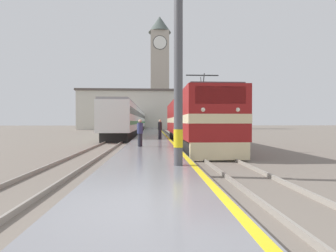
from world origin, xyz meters
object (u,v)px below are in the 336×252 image
locomotive_train (192,121)px  passenger_train (132,120)px  catenary_mast (180,52)px  clock_tower (160,69)px  second_waiting_passenger (160,129)px  person_on_platform (140,132)px

locomotive_train → passenger_train: 23.41m
locomotive_train → catenary_mast: bearing=-100.3°
locomotive_train → clock_tower: size_ratio=0.58×
locomotive_train → catenary_mast: (-2.14, -11.83, 2.23)m
locomotive_train → passenger_train: (-6.44, 22.50, 0.18)m
passenger_train → second_waiting_passenger: passenger_train is taller
locomotive_train → clock_tower: bearing=91.4°
catenary_mast → person_on_platform: 7.57m
person_on_platform → second_waiting_passenger: 6.91m
person_on_platform → clock_tower: size_ratio=0.05×
passenger_train → second_waiting_passenger: size_ratio=25.77×
second_waiting_passenger → clock_tower: (1.23, 49.66, 15.08)m
clock_tower → catenary_mast: bearing=-90.8°
catenary_mast → clock_tower: 64.38m
passenger_train → catenary_mast: bearing=-82.9°
catenary_mast → second_waiting_passenger: bearing=91.3°
second_waiting_passenger → person_on_platform: bearing=-101.3°
person_on_platform → second_waiting_passenger: (1.35, 6.78, 0.03)m
catenary_mast → person_on_platform: (-1.67, 6.77, -2.95)m
locomotive_train → person_on_platform: (-3.81, -5.06, -0.71)m
locomotive_train → passenger_train: size_ratio=0.42×
locomotive_train → catenary_mast: 12.23m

